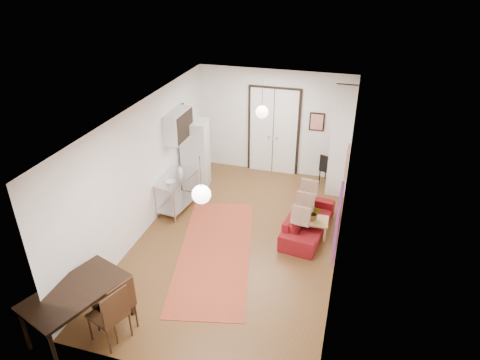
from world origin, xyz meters
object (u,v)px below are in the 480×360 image
(coffee_table, at_px, (308,221))
(dining_chair_far, at_px, (111,304))
(dining_table, at_px, (76,295))
(sofa, at_px, (308,221))
(dining_chair_near, at_px, (117,296))
(black_side_chair, at_px, (330,165))
(fridge, at_px, (196,154))
(kitchen_counter, at_px, (177,189))

(coffee_table, relative_size, dining_chair_far, 0.83)
(dining_table, bearing_deg, sofa, 50.63)
(dining_chair_near, distance_m, black_side_chair, 6.70)
(fridge, height_order, dining_table, fridge)
(black_side_chair, bearing_deg, dining_table, 85.04)
(sofa, xyz_separation_m, fridge, (-3.16, 1.35, 0.63))
(kitchen_counter, distance_m, black_side_chair, 4.16)
(dining_chair_near, height_order, black_side_chair, dining_chair_near)
(dining_chair_near, bearing_deg, black_side_chair, 174.55)
(dining_table, distance_m, black_side_chair, 7.22)
(coffee_table, distance_m, dining_chair_far, 4.54)
(fridge, bearing_deg, dining_chair_far, -91.97)
(dining_table, bearing_deg, dining_chair_near, 29.72)
(kitchen_counter, relative_size, dining_chair_near, 1.14)
(sofa, relative_size, dining_table, 1.09)
(kitchen_counter, xyz_separation_m, fridge, (0.00, 1.26, 0.35))
(fridge, distance_m, dining_table, 5.20)
(fridge, relative_size, dining_table, 1.03)
(kitchen_counter, distance_m, dining_chair_near, 3.67)
(fridge, height_order, black_side_chair, fridge)
(fridge, bearing_deg, kitchen_counter, -98.00)
(kitchen_counter, height_order, dining_chair_far, dining_chair_far)
(sofa, bearing_deg, black_side_chair, 3.49)
(fridge, relative_size, dining_chair_near, 1.70)
(sofa, bearing_deg, dining_table, 148.63)
(sofa, xyz_separation_m, black_side_chair, (0.20, 2.53, 0.22))
(sofa, relative_size, dining_chair_far, 1.81)
(sofa, xyz_separation_m, dining_table, (-3.16, -3.85, 0.49))
(fridge, distance_m, black_side_chair, 3.59)
(fridge, bearing_deg, black_side_chair, 11.35)
(fridge, distance_m, dining_chair_near, 4.93)
(kitchen_counter, relative_size, dining_chair_far, 1.14)
(dining_chair_far, bearing_deg, dining_table, -58.93)
(dining_chair_far, xyz_separation_m, black_side_chair, (2.82, 6.27, -0.12))
(black_side_chair, bearing_deg, coffee_table, 108.56)
(coffee_table, height_order, dining_chair_far, dining_chair_far)
(kitchen_counter, height_order, dining_table, kitchen_counter)
(dining_table, bearing_deg, kitchen_counter, 90.00)
(sofa, distance_m, black_side_chair, 2.55)
(dining_table, relative_size, black_side_chair, 2.05)
(sofa, xyz_separation_m, dining_chair_near, (-2.62, -3.55, 0.34))
(fridge, height_order, dining_chair_far, fridge)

